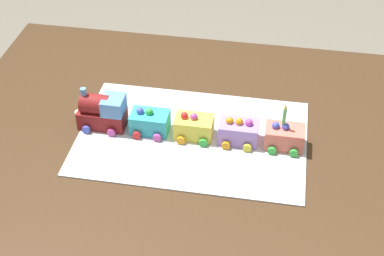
{
  "coord_description": "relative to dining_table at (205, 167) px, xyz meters",
  "views": [
    {
      "loc": [
        0.16,
        -1.16,
        1.73
      ],
      "look_at": [
        -0.03,
        -0.01,
        0.77
      ],
      "focal_mm": 54.18,
      "sensor_mm": 36.0,
      "label": 1
    }
  ],
  "objects": [
    {
      "name": "dining_table",
      "position": [
        0.0,
        0.0,
        0.0
      ],
      "size": [
        1.4,
        1.0,
        0.74
      ],
      "color": "#4C331E",
      "rests_on": "ground"
    },
    {
      "name": "cake_board",
      "position": [
        -0.03,
        -0.01,
        0.11
      ],
      "size": [
        0.6,
        0.4,
        0.0
      ],
      "primitive_type": "cube",
      "color": "silver",
      "rests_on": "dining_table"
    },
    {
      "name": "cake_locomotive",
      "position": [
        -0.28,
        -0.0,
        0.16
      ],
      "size": [
        0.14,
        0.08,
        0.12
      ],
      "color": "maroon",
      "rests_on": "cake_board"
    },
    {
      "name": "cake_car_gondola_turquoise",
      "position": [
        -0.15,
        -0.0,
        0.14
      ],
      "size": [
        0.1,
        0.08,
        0.07
      ],
      "color": "#38B7C6",
      "rests_on": "cake_board"
    },
    {
      "name": "cake_car_caboose_lemon",
      "position": [
        -0.03,
        -0.0,
        0.14
      ],
      "size": [
        0.1,
        0.08,
        0.07
      ],
      "color": "#F4E04C",
      "rests_on": "cake_board"
    },
    {
      "name": "cake_car_flatbed_lavender",
      "position": [
        0.09,
        -0.0,
        0.14
      ],
      "size": [
        0.1,
        0.08,
        0.07
      ],
      "color": "#AD84E0",
      "rests_on": "cake_board"
    },
    {
      "name": "cake_car_hopper_coral",
      "position": [
        0.2,
        -0.0,
        0.14
      ],
      "size": [
        0.1,
        0.08,
        0.07
      ],
      "color": "#F27260",
      "rests_on": "cake_board"
    },
    {
      "name": "birthday_candle",
      "position": [
        0.2,
        -0.0,
        0.21
      ],
      "size": [
        0.01,
        0.01,
        0.06
      ],
      "color": "#66D872",
      "rests_on": "cake_car_hopper_coral"
    }
  ]
}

